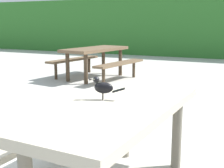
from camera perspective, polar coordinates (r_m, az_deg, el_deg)
picnic_table_foreground at (r=2.41m, az=0.86°, el=-7.97°), size 1.74×1.83×0.74m
bird_grackle at (r=2.49m, az=-1.75°, el=-0.53°), size 0.28×0.11×0.18m
picnic_table_mid_left at (r=7.63m, az=-3.03°, el=5.16°), size 1.91×1.93×0.74m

